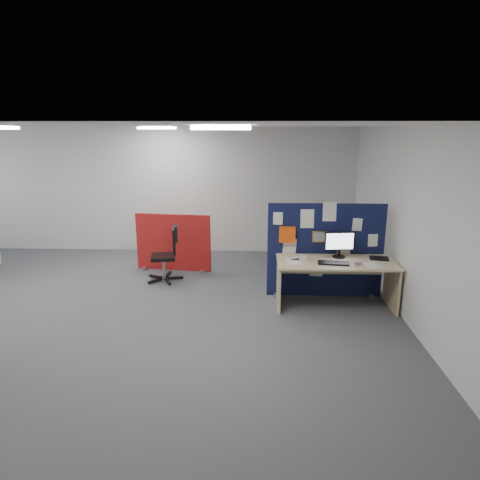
{
  "coord_description": "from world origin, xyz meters",
  "views": [
    {
      "loc": [
        2.37,
        -5.7,
        2.67
      ],
      "look_at": [
        2.12,
        0.65,
        1.0
      ],
      "focal_mm": 32.0,
      "sensor_mm": 36.0,
      "label": 1
    }
  ],
  "objects_px": {
    "main_desk": "(335,271)",
    "office_chair": "(169,250)",
    "monitor_main": "(340,243)",
    "red_divider": "(173,243)",
    "navy_divider": "(324,250)"
  },
  "relations": [
    {
      "from": "navy_divider",
      "to": "monitor_main",
      "type": "xyz_separation_m",
      "value": [
        0.2,
        -0.25,
        0.19
      ]
    },
    {
      "from": "red_divider",
      "to": "office_chair",
      "type": "relative_size",
      "value": 1.47
    },
    {
      "from": "monitor_main",
      "to": "office_chair",
      "type": "distance_m",
      "value": 2.99
    },
    {
      "from": "main_desk",
      "to": "monitor_main",
      "type": "xyz_separation_m",
      "value": [
        0.07,
        0.16,
        0.4
      ]
    },
    {
      "from": "navy_divider",
      "to": "office_chair",
      "type": "xyz_separation_m",
      "value": [
        -2.64,
        0.63,
        -0.21
      ]
    },
    {
      "from": "main_desk",
      "to": "office_chair",
      "type": "distance_m",
      "value": 2.95
    },
    {
      "from": "main_desk",
      "to": "monitor_main",
      "type": "height_order",
      "value": "monitor_main"
    },
    {
      "from": "red_divider",
      "to": "office_chair",
      "type": "height_order",
      "value": "red_divider"
    },
    {
      "from": "main_desk",
      "to": "office_chair",
      "type": "xyz_separation_m",
      "value": [
        -2.76,
        1.04,
        0.0
      ]
    },
    {
      "from": "monitor_main",
      "to": "red_divider",
      "type": "distance_m",
      "value": 3.25
    },
    {
      "from": "office_chair",
      "to": "monitor_main",
      "type": "bearing_deg",
      "value": -27.11
    },
    {
      "from": "monitor_main",
      "to": "office_chair",
      "type": "xyz_separation_m",
      "value": [
        -2.84,
        0.88,
        -0.39
      ]
    },
    {
      "from": "red_divider",
      "to": "main_desk",
      "type": "bearing_deg",
      "value": -23.02
    },
    {
      "from": "monitor_main",
      "to": "red_divider",
      "type": "xyz_separation_m",
      "value": [
        -2.87,
        1.46,
        -0.42
      ]
    },
    {
      "from": "office_chair",
      "to": "main_desk",
      "type": "bearing_deg",
      "value": -30.53
    }
  ]
}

